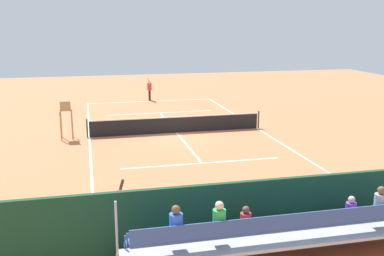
{
  "coord_description": "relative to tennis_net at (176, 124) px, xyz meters",
  "views": [
    {
      "loc": [
        5.01,
        25.42,
        6.39
      ],
      "look_at": [
        0.0,
        4.0,
        1.2
      ],
      "focal_mm": 42.51,
      "sensor_mm": 36.0,
      "label": 1
    }
  ],
  "objects": [
    {
      "name": "tennis_ball_near",
      "position": [
        2.45,
        -8.42,
        -0.47
      ],
      "size": [
        0.07,
        0.07,
        0.07
      ],
      "primitive_type": "sphere",
      "color": "#CCDB33",
      "rests_on": "ground"
    },
    {
      "name": "bleacher_stand",
      "position": [
        0.05,
        15.37,
        0.43
      ],
      "size": [
        9.06,
        2.4,
        2.48
      ],
      "color": "#B2B2B7",
      "rests_on": "ground"
    },
    {
      "name": "tennis_racket",
      "position": [
        0.67,
        -10.73,
        -0.49
      ],
      "size": [
        0.35,
        0.58,
        0.03
      ],
      "color": "black",
      "rests_on": "ground"
    },
    {
      "name": "equipment_bag",
      "position": [
        -0.29,
        13.4,
        -0.32
      ],
      "size": [
        0.9,
        0.36,
        0.36
      ],
      "primitive_type": "cube",
      "color": "#B22D2D",
      "rests_on": "ground"
    },
    {
      "name": "tennis_net",
      "position": [
        0.0,
        0.0,
        0.0
      ],
      "size": [
        10.3,
        0.1,
        1.07
      ],
      "color": "black",
      "rests_on": "ground"
    },
    {
      "name": "backdrop_wall",
      "position": [
        0.0,
        14.0,
        0.5
      ],
      "size": [
        18.0,
        0.16,
        2.0
      ],
      "primitive_type": "cube",
      "color": "#194228",
      "rests_on": "ground"
    },
    {
      "name": "umpire_chair",
      "position": [
        6.2,
        0.02,
        0.81
      ],
      "size": [
        0.67,
        0.67,
        2.14
      ],
      "color": "#A88456",
      "rests_on": "ground"
    },
    {
      "name": "line_judge",
      "position": [
        4.25,
        13.0,
        0.51
      ],
      "size": [
        0.45,
        0.56,
        1.93
      ],
      "color": "#232328",
      "rests_on": "ground"
    },
    {
      "name": "courtside_bench",
      "position": [
        -2.24,
        13.27,
        0.06
      ],
      "size": [
        1.8,
        0.4,
        0.93
      ],
      "color": "#9E754C",
      "rests_on": "ground"
    },
    {
      "name": "court_line_markings",
      "position": [
        0.0,
        -0.04,
        -0.5
      ],
      "size": [
        10.1,
        22.2,
        0.01
      ],
      "color": "white",
      "rests_on": "ground"
    },
    {
      "name": "tennis_player",
      "position": [
        -0.01,
        -11.41,
        0.51
      ],
      "size": [
        0.46,
        0.56,
        1.93
      ],
      "color": "black",
      "rests_on": "ground"
    },
    {
      "name": "ground_plane",
      "position": [
        0.0,
        0.0,
        -0.5
      ],
      "size": [
        60.0,
        60.0,
        0.0
      ],
      "primitive_type": "plane",
      "color": "#CC7047"
    }
  ]
}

